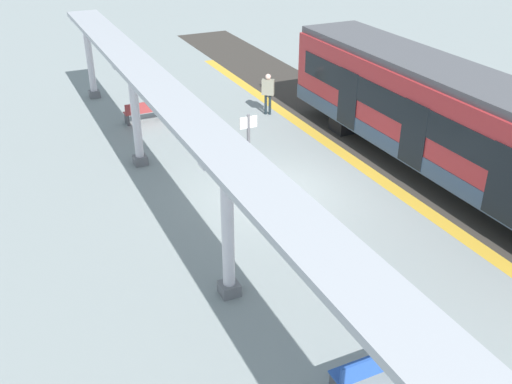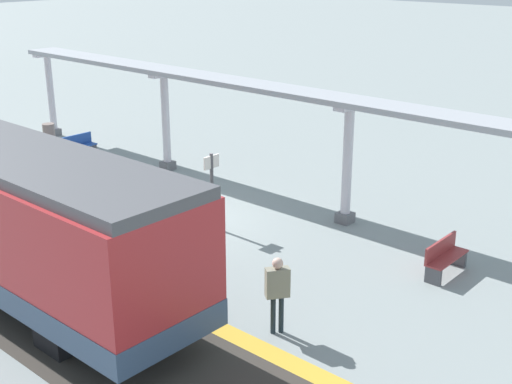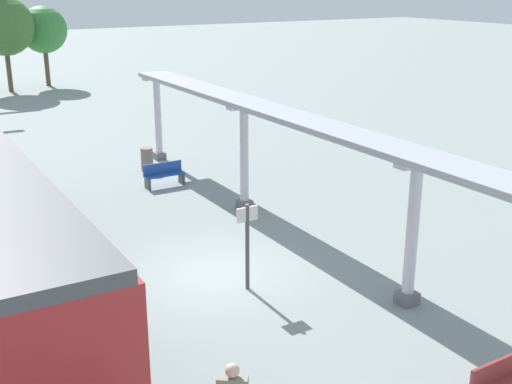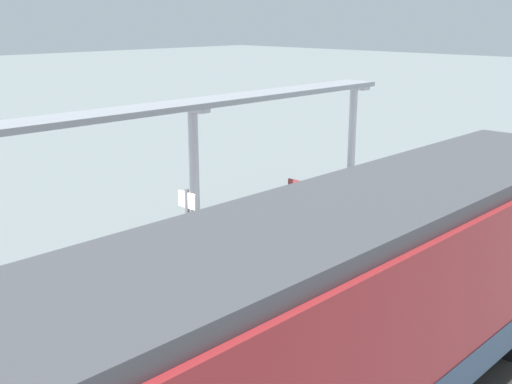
# 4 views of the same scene
# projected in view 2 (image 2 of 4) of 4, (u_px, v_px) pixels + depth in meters

# --- Properties ---
(ground_plane) EXTENTS (176.00, 176.00, 0.00)m
(ground_plane) POSITION_uv_depth(u_px,v_px,m) (177.00, 222.00, 19.87)
(ground_plane) COLOR gray
(tactile_edge_strip) EXTENTS (0.48, 29.23, 0.01)m
(tactile_edge_strip) POSITION_uv_depth(u_px,v_px,m) (77.00, 259.00, 17.45)
(tactile_edge_strip) COLOR gold
(tactile_edge_strip) RESTS_ON ground
(trackbed) EXTENTS (3.20, 41.23, 0.01)m
(trackbed) POSITION_uv_depth(u_px,v_px,m) (11.00, 284.00, 16.15)
(trackbed) COLOR #38332D
(trackbed) RESTS_ON ground
(canopy_pillar_second) EXTENTS (1.10, 0.44, 3.48)m
(canopy_pillar_second) POSITION_uv_depth(u_px,v_px,m) (347.00, 164.00, 19.23)
(canopy_pillar_second) COLOR slate
(canopy_pillar_second) RESTS_ON ground
(canopy_pillar_third) EXTENTS (1.10, 0.44, 3.48)m
(canopy_pillar_third) POSITION_uv_depth(u_px,v_px,m) (166.00, 122.00, 24.07)
(canopy_pillar_third) COLOR slate
(canopy_pillar_third) RESTS_ON ground
(canopy_pillar_fourth) EXTENTS (1.10, 0.44, 3.48)m
(canopy_pillar_fourth) POSITION_uv_depth(u_px,v_px,m) (51.00, 95.00, 28.63)
(canopy_pillar_fourth) COLOR slate
(canopy_pillar_fourth) RESTS_ON ground
(canopy_beam) EXTENTS (1.20, 23.33, 0.16)m
(canopy_beam) POSITION_uv_depth(u_px,v_px,m) (249.00, 85.00, 20.97)
(canopy_beam) COLOR #A8AAB2
(canopy_beam) RESTS_ON canopy_pillar_nearest
(bench_near_end) EXTENTS (1.50, 0.46, 0.86)m
(bench_near_end) POSITION_uv_depth(u_px,v_px,m) (444.00, 257.00, 16.53)
(bench_near_end) COLOR #963333
(bench_near_end) RESTS_ON ground
(bench_mid_platform) EXTENTS (1.50, 0.44, 0.86)m
(bench_mid_platform) POSITION_uv_depth(u_px,v_px,m) (77.00, 146.00, 25.92)
(bench_mid_platform) COLOR #254EA7
(bench_mid_platform) RESTS_ON ground
(trash_bin) EXTENTS (0.48, 0.48, 0.93)m
(trash_bin) POSITION_uv_depth(u_px,v_px,m) (49.00, 135.00, 27.44)
(trash_bin) COLOR slate
(trash_bin) RESTS_ON ground
(platform_info_sign) EXTENTS (0.56, 0.10, 2.20)m
(platform_info_sign) POSITION_uv_depth(u_px,v_px,m) (212.00, 183.00, 19.00)
(platform_info_sign) COLOR #4C4C51
(platform_info_sign) RESTS_ON ground
(passenger_waiting_near_edge) EXTENTS (0.52, 0.46, 1.68)m
(passenger_waiting_near_edge) POSITION_uv_depth(u_px,v_px,m) (277.00, 287.00, 13.74)
(passenger_waiting_near_edge) COLOR #1B272D
(passenger_waiting_near_edge) RESTS_ON ground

